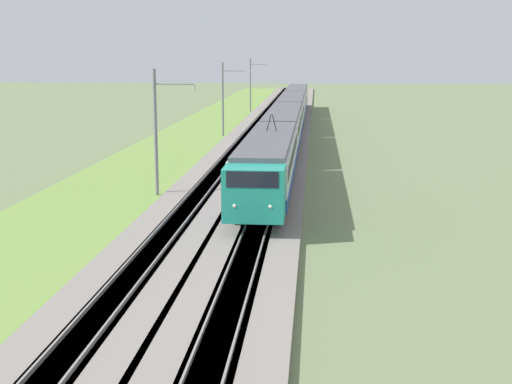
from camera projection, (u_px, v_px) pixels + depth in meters
name	position (u px, v px, depth m)	size (l,w,h in m)	color
ballast_main	(223.00, 168.00, 53.95)	(240.00, 4.40, 0.30)	gray
ballast_adjacent	(277.00, 168.00, 53.61)	(240.00, 4.40, 0.30)	gray
track_main	(223.00, 168.00, 53.95)	(240.00, 1.57, 0.45)	#4C4238
track_adjacent	(277.00, 168.00, 53.61)	(240.00, 1.57, 0.45)	#4C4238
grass_verge	(151.00, 168.00, 54.42)	(240.00, 9.48, 0.12)	olive
passenger_train	(288.00, 116.00, 73.52)	(83.62, 3.01, 4.85)	teal
catenary_mast_mid	(157.00, 132.00, 43.07)	(0.22, 2.56, 7.79)	slate
catenary_mast_far	(223.00, 99.00, 73.86)	(0.22, 2.56, 7.76)	slate
catenary_mast_distant	(251.00, 84.00, 104.64)	(0.22, 2.56, 7.88)	slate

